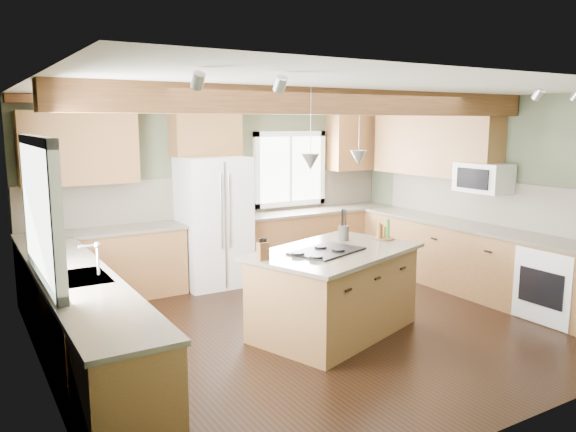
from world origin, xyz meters
TOP-DOWN VIEW (x-y plane):
  - floor at (0.00, 0.00)m, footprint 5.60×5.60m
  - ceiling at (0.00, 0.00)m, footprint 5.60×5.60m
  - wall_back at (0.00, 2.50)m, footprint 5.60×0.00m
  - wall_left at (-2.80, 0.00)m, footprint 0.00×5.00m
  - wall_right at (2.80, 0.00)m, footprint 0.00×5.00m
  - ceiling_beam at (0.00, -0.23)m, footprint 5.55×0.26m
  - soffit_trim at (0.00, 2.40)m, footprint 5.55×0.20m
  - backsplash_back at (0.00, 2.48)m, footprint 5.58×0.03m
  - backsplash_right at (2.78, 0.05)m, footprint 0.03×3.70m
  - base_cab_back_left at (-1.79, 2.20)m, footprint 2.02×0.60m
  - counter_back_left at (-1.79, 2.20)m, footprint 2.06×0.64m
  - base_cab_back_right at (1.49, 2.20)m, footprint 2.62×0.60m
  - counter_back_right at (1.49, 2.20)m, footprint 2.66×0.64m
  - base_cab_left at (-2.50, 0.05)m, footprint 0.60×3.70m
  - counter_left at (-2.50, 0.05)m, footprint 0.64×3.74m
  - base_cab_right at (2.50, 0.05)m, footprint 0.60×3.70m
  - counter_right at (2.50, 0.05)m, footprint 0.64×3.74m
  - upper_cab_back_left at (-1.99, 2.33)m, footprint 1.40×0.35m
  - upper_cab_over_fridge at (-0.30, 2.33)m, footprint 0.96×0.35m
  - upper_cab_right at (2.62, 0.90)m, footprint 0.35×2.20m
  - upper_cab_back_corner at (2.30, 2.33)m, footprint 0.90×0.35m
  - window_left at (-2.78, 0.05)m, footprint 0.04×1.60m
  - window_back at (1.15, 2.48)m, footprint 1.10×0.04m
  - sink at (-2.50, 0.05)m, footprint 0.50×0.65m
  - faucet at (-2.32, 0.05)m, footprint 0.02×0.02m
  - dishwasher at (-2.49, -1.25)m, footprint 0.60×0.60m
  - oven at (2.49, -1.25)m, footprint 0.60×0.72m
  - microwave at (2.58, -0.05)m, footprint 0.40×0.70m
  - pendant_left at (-0.34, -0.37)m, footprint 0.18×0.18m
  - pendant_right at (0.48, -0.09)m, footprint 0.18×0.18m
  - refrigerator at (-0.30, 2.12)m, footprint 0.90×0.74m
  - island at (0.07, -0.23)m, footprint 1.98×1.56m
  - island_top at (0.07, -0.23)m, footprint 2.12×1.71m
  - cooktop at (-0.06, -0.27)m, footprint 0.87×0.72m
  - knife_block at (-0.80, -0.22)m, footprint 0.11×0.08m
  - utensil_crock at (0.45, 0.12)m, footprint 0.13×0.13m
  - bottle_tray at (0.89, -0.08)m, footprint 0.30×0.30m

SIDE VIEW (x-z plane):
  - floor at x=0.00m, z-range 0.00..0.00m
  - dishwasher at x=-2.49m, z-range 0.01..0.85m
  - oven at x=2.49m, z-range 0.01..0.85m
  - base_cab_back_left at x=-1.79m, z-range 0.00..0.88m
  - base_cab_back_right at x=1.49m, z-range 0.00..0.88m
  - base_cab_left at x=-2.50m, z-range 0.00..0.88m
  - base_cab_right at x=2.50m, z-range 0.00..0.88m
  - island at x=0.07m, z-range 0.00..0.88m
  - counter_back_left at x=-1.79m, z-range 0.88..0.92m
  - counter_back_right at x=1.49m, z-range 0.88..0.92m
  - counter_left at x=-2.50m, z-range 0.88..0.92m
  - counter_right at x=2.50m, z-range 0.88..0.92m
  - refrigerator at x=-0.30m, z-range 0.00..1.80m
  - island_top at x=0.07m, z-range 0.88..0.92m
  - sink at x=-2.50m, z-range 0.89..0.92m
  - cooktop at x=-0.06m, z-range 0.92..0.94m
  - utensil_crock at x=0.45m, z-range 0.92..1.09m
  - knife_block at x=-0.80m, z-range 0.92..1.10m
  - bottle_tray at x=0.89m, z-range 0.92..1.14m
  - faucet at x=-2.32m, z-range 0.91..1.19m
  - backsplash_back at x=0.00m, z-range 0.92..1.50m
  - backsplash_right at x=2.78m, z-range 0.92..1.50m
  - wall_back at x=0.00m, z-range -1.50..4.10m
  - wall_left at x=-2.80m, z-range -1.20..3.80m
  - wall_right at x=2.80m, z-range -1.20..3.80m
  - window_back at x=1.15m, z-range 1.05..2.05m
  - window_left at x=-2.78m, z-range 1.02..2.08m
  - microwave at x=2.58m, z-range 1.36..1.74m
  - pendant_left at x=-0.34m, z-range 1.80..1.96m
  - pendant_right at x=0.48m, z-range 1.80..1.96m
  - upper_cab_back_left at x=-1.99m, z-range 1.50..2.40m
  - upper_cab_right at x=2.62m, z-range 1.50..2.40m
  - upper_cab_back_corner at x=2.30m, z-range 1.50..2.40m
  - upper_cab_over_fridge at x=-0.30m, z-range 1.80..2.50m
  - ceiling_beam at x=0.00m, z-range 2.34..2.60m
  - soffit_trim at x=0.00m, z-range 2.49..2.59m
  - ceiling at x=0.00m, z-range 2.60..2.60m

